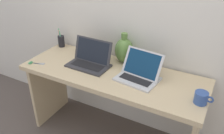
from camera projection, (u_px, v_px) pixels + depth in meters
back_wall at (130, 4)px, 1.94m from camera, size 4.40×0.04×2.40m
desk at (112, 88)px, 2.00m from camera, size 1.53×0.56×0.72m
laptop_left at (90, 59)px, 2.02m from camera, size 0.36×0.23×0.22m
laptop_right at (140, 72)px, 1.82m from camera, size 0.34×0.28×0.21m
green_vase at (124, 50)px, 2.04m from camera, size 0.16×0.16×0.27m
coffee_mug at (201, 98)px, 1.55m from camera, size 0.13×0.09×0.08m
pen_cup at (61, 41)px, 2.35m from camera, size 0.06×0.06×0.19m
scissors at (34, 63)px, 2.06m from camera, size 0.15×0.08×0.01m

